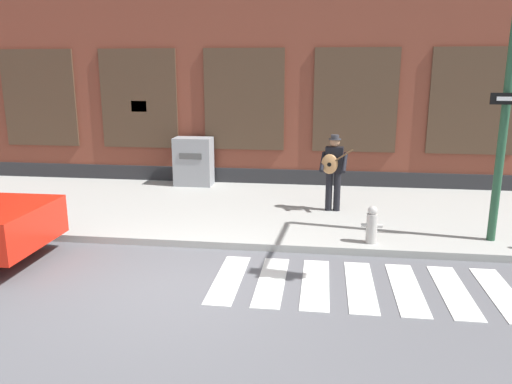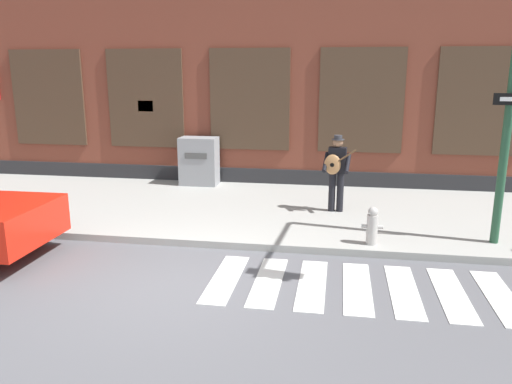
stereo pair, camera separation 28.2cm
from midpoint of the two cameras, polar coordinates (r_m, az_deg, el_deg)
ground_plane at (r=7.88m, az=-8.44°, el=-10.50°), size 160.00×160.00×0.00m
sidewalk at (r=11.67m, az=-2.18°, el=-1.91°), size 28.00×5.02×0.14m
building_backdrop at (r=15.71m, az=1.15°, el=17.72°), size 28.00×4.06×8.63m
crosswalk at (r=7.92m, az=15.02°, el=-10.66°), size 5.20×1.90×0.01m
busker at (r=11.13m, az=9.88°, el=2.65°), size 0.72×0.57×1.71m
utility_box at (r=13.77m, az=-5.94°, el=3.53°), size 1.02×0.62×1.31m
fire_hydrant at (r=9.29m, az=14.00°, el=-3.78°), size 0.38×0.20×0.70m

